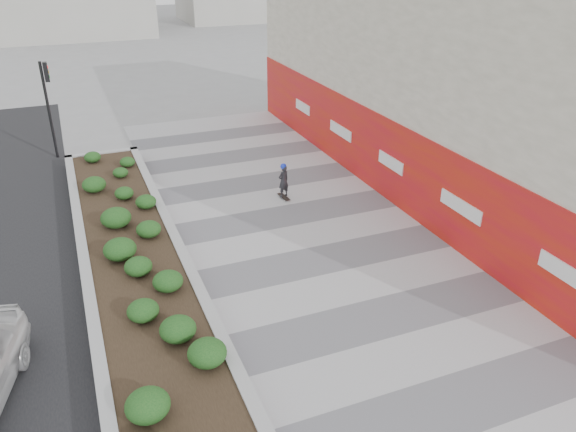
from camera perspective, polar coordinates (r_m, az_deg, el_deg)
name	(u,v)px	position (r m, az deg, el deg)	size (l,w,h in m)	color
ground	(420,362)	(13.69, 13.30, -14.21)	(160.00, 160.00, 0.00)	gray
walkway	(358,293)	(15.67, 7.14, -7.78)	(8.00, 36.00, 0.01)	#A8A8AD
building	(453,81)	(22.42, 16.38, 13.04)	(6.04, 24.08, 8.00)	#BCB2A0
planter	(131,250)	(17.37, -15.62, -3.37)	(3.00, 18.00, 0.90)	#9E9EA0
traffic_signal_near	(48,96)	(26.40, -23.21, 11.17)	(0.33, 0.28, 4.20)	black
manhole_cover	(374,289)	(15.89, 8.73, -7.38)	(0.44, 0.44, 0.01)	#595654
skateboarder	(283,181)	(20.78, -0.46, 3.60)	(0.52, 0.74, 1.39)	beige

